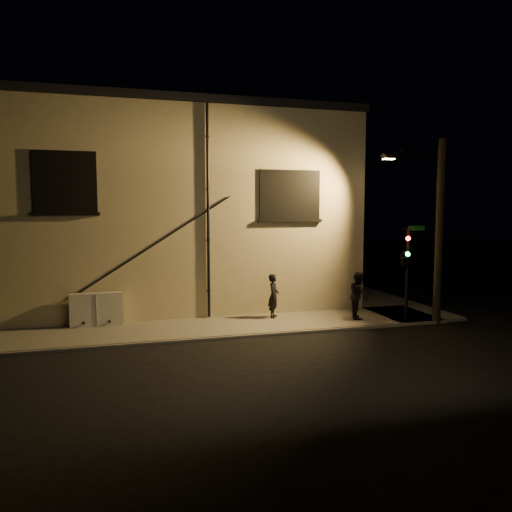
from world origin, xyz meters
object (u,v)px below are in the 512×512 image
object	(u,v)px
utility_cabinet	(96,309)
streetlamp_pole	(436,227)
pedestrian_b	(359,295)
traffic_signal	(405,257)
pedestrian_a	(274,296)

from	to	relation	value
utility_cabinet	streetlamp_pole	size ratio (longest dim) A/B	0.26
utility_cabinet	pedestrian_b	bearing A→B (deg)	-8.96
traffic_signal	pedestrian_a	bearing A→B (deg)	156.80
utility_cabinet	pedestrian_a	distance (m)	6.74
utility_cabinet	streetlamp_pole	distance (m)	13.16
pedestrian_a	traffic_signal	bearing A→B (deg)	-84.91
pedestrian_b	streetlamp_pole	xyz separation A→B (m)	(2.66, -1.06, 2.71)
pedestrian_a	traffic_signal	distance (m)	5.27
utility_cabinet	pedestrian_b	distance (m)	10.01
pedestrian_b	traffic_signal	distance (m)	2.29
pedestrian_b	traffic_signal	world-z (taller)	traffic_signal
utility_cabinet	traffic_signal	distance (m)	11.74
pedestrian_a	streetlamp_pole	distance (m)	6.80
utility_cabinet	traffic_signal	bearing A→B (deg)	-12.13
pedestrian_a	pedestrian_b	distance (m)	3.35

